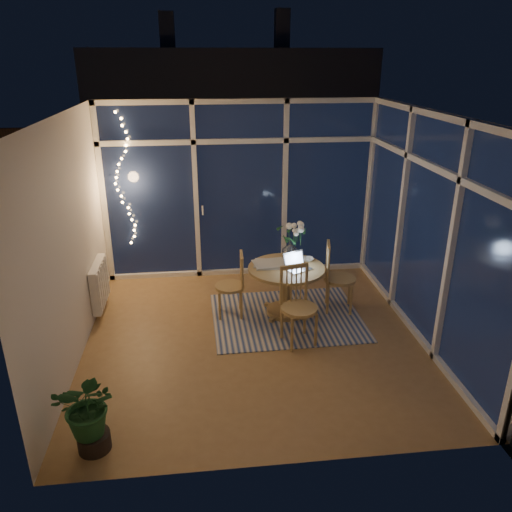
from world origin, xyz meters
name	(u,v)px	position (x,y,z in m)	size (l,w,h in m)	color
floor	(256,338)	(0.00, 0.00, 0.00)	(4.00, 4.00, 0.00)	olive
ceiling	(256,114)	(0.00, 0.00, 2.60)	(4.00, 4.00, 0.00)	silver
wall_back	(240,190)	(0.00, 2.00, 1.30)	(4.00, 0.04, 2.60)	silver
wall_front	(288,328)	(0.00, -2.00, 1.30)	(4.00, 0.04, 2.60)	silver
wall_left	(69,243)	(-2.00, 0.00, 1.30)	(0.04, 4.00, 2.60)	silver
wall_right	(429,229)	(2.00, 0.00, 1.30)	(0.04, 4.00, 2.60)	silver
window_wall_back	(241,191)	(0.00, 1.96, 1.30)	(4.00, 0.10, 2.60)	white
window_wall_right	(426,229)	(1.96, 0.00, 1.30)	(0.10, 4.00, 2.60)	white
radiator	(99,284)	(-1.94, 0.90, 0.40)	(0.10, 0.70, 0.58)	white
fairy_lights	(123,180)	(-1.65, 1.88, 1.52)	(0.24, 0.10, 1.85)	#EFAF5F
garden_patio	(252,217)	(0.50, 5.00, -0.06)	(12.00, 6.00, 0.10)	black
garden_fence	(226,168)	(0.00, 5.50, 0.90)	(11.00, 0.08, 1.80)	#3B2815
neighbour_roof	(230,94)	(0.30, 8.50, 2.20)	(7.00, 3.00, 2.20)	#30323A
garden_shrubs	(189,219)	(-0.80, 3.40, 0.45)	(0.90, 0.90, 0.90)	black
rug	(287,317)	(0.45, 0.46, 0.01)	(1.89, 1.51, 0.01)	beige
dining_table	(286,291)	(0.45, 0.56, 0.33)	(0.97, 0.97, 0.66)	#A8894C
chair_left	(230,285)	(-0.27, 0.61, 0.43)	(0.40, 0.40, 0.87)	#A8894C
chair_right	(340,277)	(1.17, 0.60, 0.47)	(0.44, 0.44, 0.94)	#A8894C
chair_front	(299,307)	(0.48, -0.16, 0.47)	(0.44, 0.44, 0.95)	#A8894C
laptop	(299,261)	(0.59, 0.47, 0.77)	(0.30, 0.26, 0.22)	#B3B3B7
flower_vase	(290,250)	(0.55, 0.87, 0.77)	(0.20, 0.20, 0.21)	silver
bowl	(307,259)	(0.76, 0.74, 0.68)	(0.15, 0.15, 0.04)	white
newspapers	(269,264)	(0.24, 0.67, 0.68)	(0.42, 0.32, 0.02)	silver
phone	(295,270)	(0.54, 0.45, 0.67)	(0.12, 0.06, 0.01)	black
potted_plant	(90,413)	(-1.59, -1.64, 0.38)	(0.54, 0.47, 0.76)	#1B4B23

